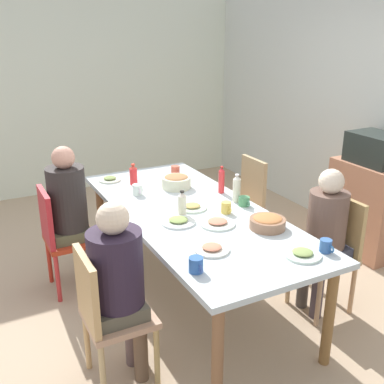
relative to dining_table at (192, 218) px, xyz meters
The scene contains 30 objects.
ground_plane 0.70m from the dining_table, ahead, with size 7.41×7.41×0.00m, color tan.
wall_left 3.20m from the dining_table, behind, with size 0.12×4.52×2.60m, color silver.
dining_table is the anchor object (origin of this frame).
chair_0 1.09m from the dining_table, 123.99° to the right, with size 0.40×0.40×0.90m.
person_0 1.01m from the dining_table, 126.87° to the right, with size 0.30×0.30×1.24m.
chair_1 1.09m from the dining_table, 56.01° to the left, with size 0.40×0.40×0.90m.
person_1 1.00m from the dining_table, 53.06° to the left, with size 0.30×0.30×1.15m.
chair_2 1.09m from the dining_table, 56.01° to the right, with size 0.40×0.40×0.90m.
person_2 1.00m from the dining_table, 53.14° to the right, with size 0.32×0.32×1.19m.
chair_3 1.09m from the dining_table, 123.99° to the left, with size 0.40×0.40×0.90m.
plate_0 1.04m from the dining_table, 160.93° to the right, with size 0.20×0.20×0.04m.
plate_1 0.34m from the dining_table, ahead, with size 0.26×0.26×0.04m.
plate_2 0.09m from the dining_table, 149.45° to the left, with size 0.22×0.22×0.04m.
plate_3 1.01m from the dining_table, 15.12° to the left, with size 0.23×0.23×0.04m.
plate_4 0.69m from the dining_table, 16.90° to the right, with size 0.23×0.23×0.04m.
plate_5 0.27m from the dining_table, 49.78° to the right, with size 0.25×0.25×0.04m.
bowl_0 0.55m from the dining_table, 167.28° to the left, with size 0.26×0.26×0.12m.
bowl_1 0.63m from the dining_table, 30.64° to the left, with size 0.25×0.25×0.09m.
cup_0 1.09m from the dining_table, 23.07° to the left, with size 0.11×0.08×0.08m.
cup_1 0.58m from the dining_table, 154.41° to the right, with size 0.12×0.08×0.09m.
cup_2 0.94m from the dining_table, 26.05° to the right, with size 0.12×0.08×0.09m.
cup_3 0.89m from the dining_table, 162.67° to the left, with size 0.12×0.08×0.09m.
cup_4 0.44m from the dining_table, 75.57° to the left, with size 0.12×0.09×0.07m.
cup_5 0.29m from the dining_table, 50.83° to the left, with size 0.11×0.08×0.09m.
bottle_0 0.20m from the dining_table, 63.30° to the right, with size 0.06×0.06×0.20m.
bottle_1 0.44m from the dining_table, 89.82° to the left, with size 0.06×0.06×0.23m.
bottle_2 0.82m from the dining_table, 167.25° to the right, with size 0.07×0.07×0.19m.
bottle_3 0.50m from the dining_table, 120.27° to the left, with size 0.05×0.05×0.23m.
side_cabinet 1.92m from the dining_table, 88.79° to the left, with size 0.70×0.44×0.90m, color #B67657.
microwave 1.93m from the dining_table, 88.79° to the left, with size 0.48×0.36×0.28m, color #242C29.
Camera 1 is at (2.89, -1.50, 2.11)m, focal length 42.71 mm.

